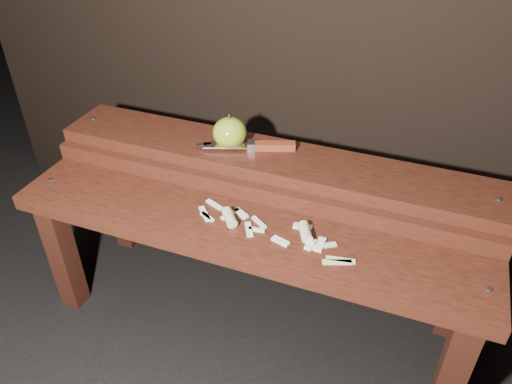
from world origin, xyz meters
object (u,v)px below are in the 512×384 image
(bench_front_tier, at_px, (238,251))
(knife, at_px, (262,146))
(bench_rear_tier, at_px, (270,182))
(apple, at_px, (230,133))

(bench_front_tier, height_order, knife, knife)
(bench_front_tier, xyz_separation_m, bench_rear_tier, (0.00, 0.23, 0.06))
(apple, bearing_deg, knife, 8.93)
(bench_front_tier, xyz_separation_m, knife, (-0.03, 0.24, 0.16))
(bench_rear_tier, distance_m, knife, 0.10)
(bench_rear_tier, relative_size, knife, 4.68)
(knife, bearing_deg, bench_rear_tier, -31.01)
(bench_front_tier, bearing_deg, bench_rear_tier, 90.00)
(bench_rear_tier, xyz_separation_m, apple, (-0.12, 0.00, 0.13))
(bench_front_tier, height_order, bench_rear_tier, bench_rear_tier)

